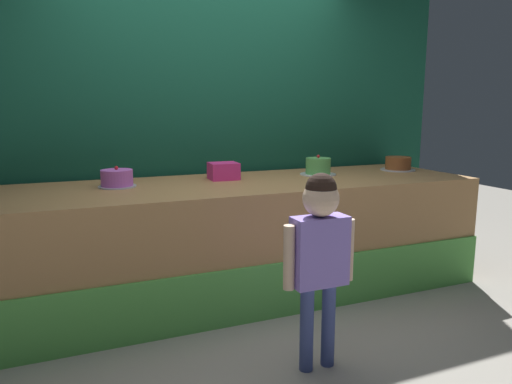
{
  "coord_description": "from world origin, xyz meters",
  "views": [
    {
      "loc": [
        -1.13,
        -2.68,
        1.4
      ],
      "look_at": [
        0.11,
        0.32,
        0.81
      ],
      "focal_mm": 32.59,
      "sensor_mm": 36.0,
      "label": 1
    }
  ],
  "objects_px": {
    "cake_center": "(318,167)",
    "cake_right": "(398,164)",
    "cake_left": "(117,179)",
    "child_figure": "(320,245)",
    "pink_box": "(223,171)"
  },
  "relations": [
    {
      "from": "child_figure",
      "to": "pink_box",
      "type": "xyz_separation_m",
      "value": [
        -0.07,
        1.36,
        0.23
      ]
    },
    {
      "from": "child_figure",
      "to": "cake_center",
      "type": "xyz_separation_m",
      "value": [
        0.73,
        1.3,
        0.23
      ]
    },
    {
      "from": "child_figure",
      "to": "cake_right",
      "type": "xyz_separation_m",
      "value": [
        1.54,
        1.28,
        0.22
      ]
    },
    {
      "from": "cake_center",
      "to": "cake_right",
      "type": "height_order",
      "value": "cake_center"
    },
    {
      "from": "cake_right",
      "to": "child_figure",
      "type": "bearing_deg",
      "value": -140.16
    },
    {
      "from": "cake_center",
      "to": "cake_right",
      "type": "xyz_separation_m",
      "value": [
        0.8,
        -0.02,
        -0.01
      ]
    },
    {
      "from": "cake_left",
      "to": "cake_right",
      "type": "distance_m",
      "value": 2.41
    },
    {
      "from": "pink_box",
      "to": "cake_center",
      "type": "height_order",
      "value": "cake_center"
    },
    {
      "from": "child_figure",
      "to": "cake_center",
      "type": "distance_m",
      "value": 1.51
    },
    {
      "from": "child_figure",
      "to": "cake_right",
      "type": "relative_size",
      "value": 3.56
    },
    {
      "from": "cake_right",
      "to": "cake_center",
      "type": "bearing_deg",
      "value": 178.68
    },
    {
      "from": "cake_center",
      "to": "cake_right",
      "type": "distance_m",
      "value": 0.8
    },
    {
      "from": "cake_left",
      "to": "cake_right",
      "type": "relative_size",
      "value": 0.86
    },
    {
      "from": "cake_center",
      "to": "child_figure",
      "type": "bearing_deg",
      "value": -119.37
    },
    {
      "from": "child_figure",
      "to": "cake_center",
      "type": "relative_size",
      "value": 3.62
    }
  ]
}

